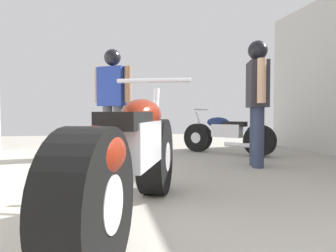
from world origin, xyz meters
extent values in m
plane|color=#9E998E|center=(0.00, 3.13, 0.00)|extent=(15.01, 15.01, 0.00)
cylinder|color=black|center=(-0.49, 2.70, 0.34)|extent=(0.44, 0.71, 0.67)
cylinder|color=silver|center=(-0.49, 2.70, 0.34)|extent=(0.30, 0.32, 0.26)
cylinder|color=black|center=(-1.02, 1.27, 0.34)|extent=(0.44, 0.71, 0.67)
cylinder|color=silver|center=(-1.02, 1.27, 0.34)|extent=(0.30, 0.32, 0.26)
cube|color=silver|center=(-0.75, 1.98, 0.53)|extent=(0.47, 0.72, 0.29)
ellipsoid|color=maroon|center=(-0.67, 2.20, 0.71)|extent=(0.45, 0.61, 0.23)
cube|color=black|center=(-0.82, 1.81, 0.68)|extent=(0.39, 0.55, 0.11)
ellipsoid|color=maroon|center=(-1.00, 1.32, 0.55)|extent=(0.42, 0.53, 0.25)
cylinder|color=silver|center=(-0.50, 2.66, 0.65)|extent=(0.14, 0.27, 0.61)
cylinder|color=silver|center=(-0.52, 2.62, 1.01)|extent=(0.62, 0.26, 0.04)
cylinder|color=silver|center=(-1.00, 1.74, 0.24)|extent=(0.29, 0.57, 0.09)
cylinder|color=black|center=(0.81, 5.68, 0.26)|extent=(0.48, 0.50, 0.53)
cylinder|color=silver|center=(0.81, 5.68, 0.26)|extent=(0.26, 0.27, 0.20)
cylinder|color=black|center=(1.61, 4.80, 0.26)|extent=(0.48, 0.50, 0.53)
cylinder|color=silver|center=(1.61, 4.80, 0.26)|extent=(0.26, 0.27, 0.20)
cube|color=silver|center=(1.21, 5.24, 0.41)|extent=(0.50, 0.52, 0.23)
ellipsoid|color=navy|center=(1.09, 5.37, 0.56)|extent=(0.45, 0.46, 0.18)
cube|color=black|center=(1.31, 5.13, 0.53)|extent=(0.40, 0.41, 0.08)
ellipsoid|color=navy|center=(1.59, 4.83, 0.43)|extent=(0.40, 0.41, 0.20)
cylinder|color=silver|center=(0.83, 5.66, 0.51)|extent=(0.17, 0.18, 0.48)
cylinder|color=silver|center=(0.85, 5.63, 0.79)|extent=(0.40, 0.37, 0.03)
cylinder|color=silver|center=(1.29, 4.98, 0.18)|extent=(0.36, 0.38, 0.07)
cylinder|color=#2D3851|center=(1.07, 3.78, 0.40)|extent=(0.19, 0.19, 0.80)
cylinder|color=#2D3851|center=(1.12, 3.98, 0.40)|extent=(0.19, 0.19, 0.80)
cube|color=#2D2D33|center=(1.09, 3.88, 1.11)|extent=(0.35, 0.49, 0.61)
cylinder|color=tan|center=(1.02, 3.61, 1.13)|extent=(0.14, 0.14, 0.56)
cylinder|color=tan|center=(1.17, 4.14, 1.13)|extent=(0.14, 0.14, 0.56)
sphere|color=black|center=(1.09, 3.88, 1.55)|extent=(0.22, 0.22, 0.22)
sphere|color=black|center=(1.09, 3.88, 1.56)|extent=(0.26, 0.26, 0.26)
cylinder|color=#4C4C4C|center=(-0.70, 5.23, 0.42)|extent=(0.22, 0.22, 0.84)
cylinder|color=#4C4C4C|center=(-0.87, 5.35, 0.42)|extent=(0.22, 0.22, 0.84)
cube|color=navy|center=(-0.78, 5.29, 1.16)|extent=(0.52, 0.47, 0.64)
cylinder|color=#9E7051|center=(-0.54, 5.12, 1.19)|extent=(0.16, 0.16, 0.59)
cylinder|color=#9E7051|center=(-1.02, 5.45, 1.19)|extent=(0.16, 0.16, 0.59)
sphere|color=black|center=(-0.78, 5.29, 1.62)|extent=(0.23, 0.23, 0.23)
sphere|color=black|center=(-0.78, 5.29, 1.64)|extent=(0.27, 0.27, 0.27)
camera|label=1|loc=(-0.96, -0.16, 0.73)|focal=34.65mm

